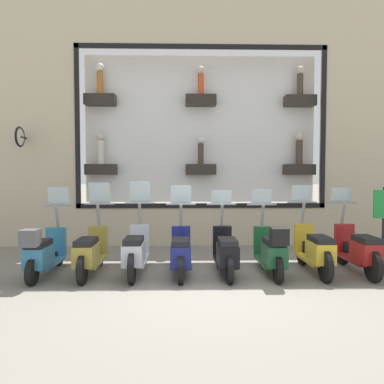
% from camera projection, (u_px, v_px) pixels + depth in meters
% --- Properties ---
extents(ground_plane, '(120.00, 120.00, 0.00)m').
position_uv_depth(ground_plane, '(211.00, 284.00, 6.31)').
color(ground_plane, gray).
extents(building_facade, '(1.17, 36.00, 8.42)m').
position_uv_depth(building_facade, '(201.00, 80.00, 9.70)').
color(building_facade, beige).
rests_on(building_facade, ground_plane).
extents(scooter_red_0, '(1.81, 0.61, 1.58)m').
position_uv_depth(scooter_red_0, '(359.00, 250.00, 6.97)').
color(scooter_red_0, black).
rests_on(scooter_red_0, ground_plane).
extents(scooter_yellow_1, '(1.81, 0.61, 1.63)m').
position_uv_depth(scooter_yellow_1, '(315.00, 250.00, 6.95)').
color(scooter_yellow_1, black).
rests_on(scooter_yellow_1, ground_plane).
extents(scooter_green_2, '(1.79, 0.60, 1.55)m').
position_uv_depth(scooter_green_2, '(271.00, 251.00, 6.85)').
color(scooter_green_2, black).
rests_on(scooter_green_2, ground_plane).
extents(scooter_black_3, '(1.80, 0.60, 1.53)m').
position_uv_depth(scooter_black_3, '(226.00, 252.00, 6.90)').
color(scooter_black_3, black).
rests_on(scooter_black_3, ground_plane).
extents(scooter_navy_4, '(1.80, 0.60, 1.63)m').
position_uv_depth(scooter_navy_4, '(181.00, 252.00, 6.88)').
color(scooter_navy_4, black).
rests_on(scooter_navy_4, ground_plane).
extents(scooter_silver_5, '(1.81, 0.60, 1.72)m').
position_uv_depth(scooter_silver_5, '(136.00, 251.00, 6.86)').
color(scooter_silver_5, black).
rests_on(scooter_silver_5, ground_plane).
extents(scooter_olive_6, '(1.80, 0.61, 1.69)m').
position_uv_depth(scooter_olive_6, '(90.00, 252.00, 6.84)').
color(scooter_olive_6, black).
rests_on(scooter_olive_6, ground_plane).
extents(scooter_teal_7, '(1.79, 0.61, 1.60)m').
position_uv_depth(scooter_teal_7, '(43.00, 252.00, 6.75)').
color(scooter_teal_7, black).
rests_on(scooter_teal_7, ground_plane).
extents(shop_sign_post, '(0.36, 0.45, 1.61)m').
position_uv_depth(shop_sign_post, '(384.00, 226.00, 7.25)').
color(shop_sign_post, '#232326').
rests_on(shop_sign_post, ground_plane).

